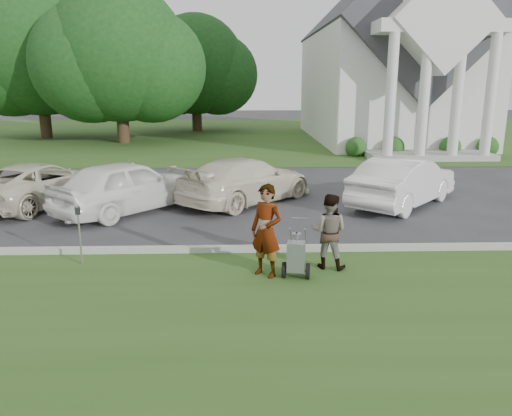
{
  "coord_description": "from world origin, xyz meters",
  "views": [
    {
      "loc": [
        -0.51,
        -10.19,
        3.75
      ],
      "look_at": [
        -0.2,
        0.0,
        1.17
      ],
      "focal_mm": 35.0,
      "sensor_mm": 36.0,
      "label": 1
    }
  ],
  "objects_px": {
    "tree_left": "(119,60)",
    "car_d": "(403,182)",
    "person_left": "(266,231)",
    "car_b": "(128,186)",
    "person_right": "(329,232)",
    "car_a": "(39,183)",
    "tree_far": "(38,52)",
    "car_c": "(246,180)",
    "church": "(388,47)",
    "parking_meter_near": "(79,228)",
    "striping_cart": "(296,257)",
    "tree_back": "(195,69)"
  },
  "relations": [
    {
      "from": "church",
      "to": "parking_meter_near",
      "type": "distance_m",
      "value": 27.09
    },
    {
      "from": "tree_back",
      "to": "car_c",
      "type": "distance_m",
      "value": 25.15
    },
    {
      "from": "parking_meter_near",
      "to": "car_a",
      "type": "height_order",
      "value": "car_a"
    },
    {
      "from": "church",
      "to": "car_b",
      "type": "xyz_separation_m",
      "value": [
        -12.86,
        -18.81,
        -5.15
      ]
    },
    {
      "from": "person_right",
      "to": "car_c",
      "type": "height_order",
      "value": "person_right"
    },
    {
      "from": "tree_back",
      "to": "person_left",
      "type": "height_order",
      "value": "tree_back"
    },
    {
      "from": "person_left",
      "to": "person_right",
      "type": "height_order",
      "value": "person_left"
    },
    {
      "from": "tree_left",
      "to": "church",
      "type": "bearing_deg",
      "value": 3.79
    },
    {
      "from": "parking_meter_near",
      "to": "car_b",
      "type": "distance_m",
      "value": 4.45
    },
    {
      "from": "striping_cart",
      "to": "car_b",
      "type": "relative_size",
      "value": 0.25
    },
    {
      "from": "car_a",
      "to": "car_c",
      "type": "relative_size",
      "value": 0.97
    },
    {
      "from": "tree_back",
      "to": "car_b",
      "type": "xyz_separation_m",
      "value": [
        0.15,
        -25.69,
        -3.94
      ]
    },
    {
      "from": "church",
      "to": "tree_left",
      "type": "relative_size",
      "value": 2.27
    },
    {
      "from": "car_b",
      "to": "tree_left",
      "type": "bearing_deg",
      "value": -35.66
    },
    {
      "from": "church",
      "to": "car_d",
      "type": "bearing_deg",
      "value": -103.77
    },
    {
      "from": "car_b",
      "to": "car_c",
      "type": "xyz_separation_m",
      "value": [
        3.5,
        1.13,
        -0.07
      ]
    },
    {
      "from": "person_left",
      "to": "car_b",
      "type": "xyz_separation_m",
      "value": [
        -3.83,
        5.18,
        -0.14
      ]
    },
    {
      "from": "person_right",
      "to": "car_b",
      "type": "bearing_deg",
      "value": -22.37
    },
    {
      "from": "striping_cart",
      "to": "person_right",
      "type": "relative_size",
      "value": 0.72
    },
    {
      "from": "person_left",
      "to": "person_right",
      "type": "bearing_deg",
      "value": 54.0
    },
    {
      "from": "person_right",
      "to": "tree_back",
      "type": "bearing_deg",
      "value": -59.52
    },
    {
      "from": "car_b",
      "to": "car_c",
      "type": "bearing_deg",
      "value": -121.03
    },
    {
      "from": "person_right",
      "to": "car_a",
      "type": "xyz_separation_m",
      "value": [
        -8.13,
        5.86,
        -0.11
      ]
    },
    {
      "from": "tree_far",
      "to": "striping_cart",
      "type": "height_order",
      "value": "tree_far"
    },
    {
      "from": "car_c",
      "to": "car_a",
      "type": "bearing_deg",
      "value": 44.43
    },
    {
      "from": "tree_back",
      "to": "striping_cart",
      "type": "distance_m",
      "value": 31.63
    },
    {
      "from": "church",
      "to": "tree_back",
      "type": "relative_size",
      "value": 2.51
    },
    {
      "from": "tree_left",
      "to": "parking_meter_near",
      "type": "bearing_deg",
      "value": -79.45
    },
    {
      "from": "tree_left",
      "to": "tree_far",
      "type": "bearing_deg",
      "value": 153.44
    },
    {
      "from": "parking_meter_near",
      "to": "striping_cart",
      "type": "bearing_deg",
      "value": -11.07
    },
    {
      "from": "church",
      "to": "tree_far",
      "type": "relative_size",
      "value": 2.07
    },
    {
      "from": "tree_left",
      "to": "tree_back",
      "type": "relative_size",
      "value": 1.11
    },
    {
      "from": "person_left",
      "to": "car_b",
      "type": "relative_size",
      "value": 0.4
    },
    {
      "from": "car_a",
      "to": "car_b",
      "type": "height_order",
      "value": "car_b"
    },
    {
      "from": "tree_far",
      "to": "car_c",
      "type": "distance_m",
      "value": 24.37
    },
    {
      "from": "person_right",
      "to": "car_d",
      "type": "relative_size",
      "value": 0.34
    },
    {
      "from": "tree_left",
      "to": "car_d",
      "type": "xyz_separation_m",
      "value": [
        12.54,
        -17.11,
        -4.35
      ]
    },
    {
      "from": "tree_back",
      "to": "parking_meter_near",
      "type": "height_order",
      "value": "tree_back"
    },
    {
      "from": "tree_back",
      "to": "car_b",
      "type": "distance_m",
      "value": 25.99
    },
    {
      "from": "car_c",
      "to": "parking_meter_near",
      "type": "bearing_deg",
      "value": 101.57
    },
    {
      "from": "person_right",
      "to": "car_c",
      "type": "xyz_separation_m",
      "value": [
        -1.62,
        5.91,
        -0.06
      ]
    },
    {
      "from": "tree_back",
      "to": "car_b",
      "type": "height_order",
      "value": "tree_back"
    },
    {
      "from": "tree_left",
      "to": "parking_meter_near",
      "type": "xyz_separation_m",
      "value": [
        4.12,
        -22.14,
        -4.3
      ]
    },
    {
      "from": "church",
      "to": "car_d",
      "type": "distance_m",
      "value": 19.48
    },
    {
      "from": "person_left",
      "to": "person_right",
      "type": "relative_size",
      "value": 1.18
    },
    {
      "from": "car_c",
      "to": "car_d",
      "type": "xyz_separation_m",
      "value": [
        4.88,
        -0.56,
        0.04
      ]
    },
    {
      "from": "person_left",
      "to": "car_c",
      "type": "bearing_deg",
      "value": 129.84
    },
    {
      "from": "church",
      "to": "tree_far",
      "type": "bearing_deg",
      "value": 175.34
    },
    {
      "from": "parking_meter_near",
      "to": "car_d",
      "type": "height_order",
      "value": "car_d"
    },
    {
      "from": "parking_meter_near",
      "to": "tree_far",
      "type": "bearing_deg",
      "value": 111.94
    }
  ]
}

